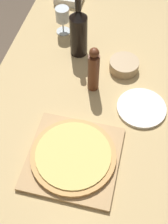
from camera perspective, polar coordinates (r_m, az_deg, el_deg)
ground_plane at (r=2.08m, az=0.26°, el=-10.57°), size 12.00×12.00×0.00m
dining_table at (r=1.48m, az=0.36°, el=0.81°), size 0.91×1.79×0.77m
cutting_board at (r=1.24m, az=-1.95°, el=-8.38°), size 0.35×0.35×0.02m
pizza at (r=1.22m, az=-1.97°, el=-7.94°), size 0.33×0.33×0.02m
wine_bottle at (r=1.52m, az=-1.00°, el=14.48°), size 0.08×0.08×0.34m
pepper_mill at (r=1.37m, az=1.76°, el=7.65°), size 0.05×0.05×0.24m
wine_glass at (r=1.67m, az=-3.96°, el=17.12°), size 0.08×0.08×0.15m
small_bowl at (r=1.52m, az=7.33°, el=8.47°), size 0.14×0.14×0.05m
dinner_plate at (r=1.39m, az=10.48°, el=0.74°), size 0.22×0.22×0.01m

